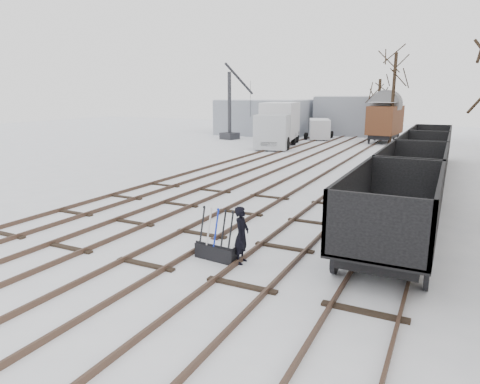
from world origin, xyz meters
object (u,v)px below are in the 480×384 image
(crane, at_px, (230,120))
(worker, at_px, (242,235))
(lorry, at_px, (278,124))
(panel_van, at_px, (319,129))
(ground_frame, at_px, (217,250))
(freight_wagon_a, at_px, (391,225))
(box_van_wagon, at_px, (385,119))

(crane, bearing_deg, worker, -46.68)
(lorry, xyz_separation_m, panel_van, (1.55, 8.07, -0.94))
(ground_frame, height_order, crane, crane)
(worker, distance_m, crane, 34.52)
(ground_frame, height_order, freight_wagon_a, freight_wagon_a)
(worker, height_order, crane, crane)
(freight_wagon_a, height_order, panel_van, freight_wagon_a)
(ground_frame, xyz_separation_m, lorry, (-8.69, 26.87, 1.75))
(worker, bearing_deg, ground_frame, 91.77)
(ground_frame, bearing_deg, crane, 123.34)
(box_van_wagon, bearing_deg, ground_frame, -84.39)
(panel_van, bearing_deg, freight_wagon_a, -89.24)
(freight_wagon_a, bearing_deg, box_van_wagon, 98.56)
(panel_van, relative_size, crane, 0.66)
(box_van_wagon, xyz_separation_m, crane, (-15.22, -3.76, -0.24))
(freight_wagon_a, relative_size, box_van_wagon, 1.14)
(ground_frame, bearing_deg, freight_wagon_a, 35.78)
(ground_frame, distance_m, freight_wagon_a, 5.14)
(worker, relative_size, lorry, 0.18)
(crane, bearing_deg, freight_wagon_a, -39.36)
(lorry, bearing_deg, ground_frame, -83.27)
(box_van_wagon, height_order, lorry, box_van_wagon)
(box_van_wagon, relative_size, crane, 0.69)
(worker, distance_m, panel_van, 35.73)
(worker, height_order, lorry, lorry)
(worker, xyz_separation_m, panel_van, (-7.89, 34.84, 0.27))
(panel_van, xyz_separation_m, crane, (-8.42, -4.45, 0.98))
(panel_van, bearing_deg, box_van_wagon, -24.66)
(box_van_wagon, distance_m, lorry, 11.15)
(worker, xyz_separation_m, freight_wagon_a, (3.68, 2.41, 0.14))
(panel_van, height_order, crane, crane)
(panel_van, bearing_deg, worker, -96.11)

